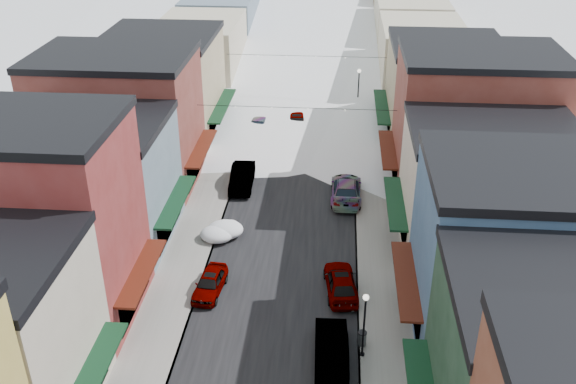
% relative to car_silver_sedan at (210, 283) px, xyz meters
% --- Properties ---
extents(road, '(10.00, 160.00, 0.01)m').
position_rel_car_silver_sedan_xyz_m(road, '(4.26, 36.86, -0.67)').
color(road, black).
rests_on(road, ground).
extents(sidewalk_left, '(3.20, 160.00, 0.15)m').
position_rel_car_silver_sedan_xyz_m(sidewalk_left, '(-2.34, 36.86, -0.60)').
color(sidewalk_left, gray).
rests_on(sidewalk_left, ground).
extents(sidewalk_right, '(3.20, 160.00, 0.15)m').
position_rel_car_silver_sedan_xyz_m(sidewalk_right, '(10.86, 36.86, -0.60)').
color(sidewalk_right, gray).
rests_on(sidewalk_right, ground).
extents(curb_left, '(0.10, 160.00, 0.15)m').
position_rel_car_silver_sedan_xyz_m(curb_left, '(-0.79, 36.86, -0.60)').
color(curb_left, slate).
rests_on(curb_left, ground).
extents(curb_right, '(0.10, 160.00, 0.15)m').
position_rel_car_silver_sedan_xyz_m(curb_right, '(9.31, 36.86, -0.60)').
color(curb_right, slate).
rests_on(curb_right, ground).
extents(bldg_l_brick_near, '(12.30, 8.20, 12.50)m').
position_rel_car_silver_sedan_xyz_m(bldg_l_brick_near, '(-9.44, -2.64, 5.58)').
color(bldg_l_brick_near, maroon).
rests_on(bldg_l_brick_near, ground).
extents(bldg_l_grayblue, '(11.30, 9.20, 9.00)m').
position_rel_car_silver_sedan_xyz_m(bldg_l_grayblue, '(-8.94, 5.86, 3.83)').
color(bldg_l_grayblue, slate).
rests_on(bldg_l_grayblue, ground).
extents(bldg_l_brick_far, '(13.30, 9.20, 11.00)m').
position_rel_car_silver_sedan_xyz_m(bldg_l_brick_far, '(-9.94, 14.86, 4.83)').
color(bldg_l_brick_far, maroon).
rests_on(bldg_l_brick_far, ground).
extents(bldg_l_tan, '(11.30, 11.20, 10.00)m').
position_rel_car_silver_sedan_xyz_m(bldg_l_tan, '(-8.94, 24.86, 4.33)').
color(bldg_l_tan, tan).
rests_on(bldg_l_tan, ground).
extents(bldg_r_green, '(11.30, 9.20, 9.50)m').
position_rel_car_silver_sedan_xyz_m(bldg_r_green, '(17.45, -11.14, 4.08)').
color(bldg_r_green, '#1A3725').
rests_on(bldg_r_green, ground).
extents(bldg_r_blue, '(11.30, 9.20, 10.50)m').
position_rel_car_silver_sedan_xyz_m(bldg_r_blue, '(17.45, -2.14, 4.58)').
color(bldg_r_blue, '#36557B').
rests_on(bldg_r_blue, ground).
extents(bldg_r_cream, '(12.30, 9.20, 9.00)m').
position_rel_car_silver_sedan_xyz_m(bldg_r_cream, '(17.95, 6.86, 3.83)').
color(bldg_r_cream, beige).
rests_on(bldg_r_cream, ground).
extents(bldg_r_brick_far, '(13.30, 9.20, 11.50)m').
position_rel_car_silver_sedan_xyz_m(bldg_r_brick_far, '(18.45, 15.86, 5.08)').
color(bldg_r_brick_far, maroon).
rests_on(bldg_r_brick_far, ground).
extents(bldg_r_tan, '(11.30, 11.20, 9.50)m').
position_rel_car_silver_sedan_xyz_m(bldg_r_tan, '(17.45, 25.86, 4.08)').
color(bldg_r_tan, '#90815F').
rests_on(bldg_r_tan, ground).
extents(distant_blocks, '(34.00, 55.00, 8.00)m').
position_rel_car_silver_sedan_xyz_m(distant_blocks, '(4.26, 59.86, 3.32)').
color(distant_blocks, gray).
rests_on(distant_blocks, ground).
extents(overhead_cables, '(16.40, 15.04, 0.04)m').
position_rel_car_silver_sedan_xyz_m(overhead_cables, '(4.26, 24.36, 5.52)').
color(overhead_cables, black).
rests_on(overhead_cables, ground).
extents(car_silver_sedan, '(1.99, 4.11, 1.35)m').
position_rel_car_silver_sedan_xyz_m(car_silver_sedan, '(0.00, 0.00, 0.00)').
color(car_silver_sedan, '#9EA2A6').
rests_on(car_silver_sedan, ground).
extents(car_dark_hatch, '(1.99, 5.20, 1.69)m').
position_rel_car_silver_sedan_xyz_m(car_dark_hatch, '(-0.04, 14.51, 0.17)').
color(car_dark_hatch, black).
rests_on(car_dark_hatch, ground).
extents(car_silver_wagon, '(2.68, 5.43, 1.52)m').
position_rel_car_silver_sedan_xyz_m(car_silver_wagon, '(-0.04, 25.72, 0.08)').
color(car_silver_wagon, gray).
rests_on(car_silver_wagon, ground).
extents(car_green_sedan, '(1.98, 5.21, 1.70)m').
position_rel_car_silver_sedan_xyz_m(car_green_sedan, '(7.76, -5.58, 0.17)').
color(car_green_sedan, black).
rests_on(car_green_sedan, ground).
extents(car_gray_suv, '(2.46, 4.89, 1.60)m').
position_rel_car_silver_sedan_xyz_m(car_gray_suv, '(8.24, 0.60, 0.13)').
color(car_gray_suv, gray).
rests_on(car_gray_suv, ground).
extents(car_black_sedan, '(2.44, 5.95, 1.72)m').
position_rel_car_silver_sedan_xyz_m(car_black_sedan, '(8.56, 13.04, 0.19)').
color(car_black_sedan, black).
rests_on(car_black_sedan, ground).
extents(car_lane_silver, '(2.43, 5.19, 1.72)m').
position_rel_car_silver_sedan_xyz_m(car_lane_silver, '(3.66, 26.93, 0.18)').
color(car_lane_silver, '#A1A4A9').
rests_on(car_lane_silver, ground).
extents(car_lane_white, '(3.56, 6.35, 1.68)m').
position_rel_car_silver_sedan_xyz_m(car_lane_white, '(5.65, 37.07, 0.16)').
color(car_lane_white, silver).
rests_on(car_lane_white, ground).
extents(trash_can, '(0.52, 0.52, 0.88)m').
position_rel_car_silver_sedan_xyz_m(trash_can, '(9.46, -4.35, -0.08)').
color(trash_can, '#575A5C').
rests_on(trash_can, sidewalk_right).
extents(streetlamp_near, '(0.34, 0.34, 4.10)m').
position_rel_car_silver_sedan_xyz_m(streetlamp_near, '(9.46, -5.19, 2.06)').
color(streetlamp_near, black).
rests_on(streetlamp_near, sidewalk_right).
extents(streetlamp_far, '(0.40, 0.40, 4.81)m').
position_rel_car_silver_sedan_xyz_m(streetlamp_far, '(9.74, 31.86, 2.51)').
color(streetlamp_far, black).
rests_on(streetlamp_far, sidewalk_right).
extents(snow_pile_mid, '(2.42, 2.69, 1.02)m').
position_rel_car_silver_sedan_xyz_m(snow_pile_mid, '(-0.63, 6.17, -0.19)').
color(snow_pile_mid, white).
rests_on(snow_pile_mid, ground).
extents(snow_pile_far, '(2.62, 2.81, 1.11)m').
position_rel_car_silver_sedan_xyz_m(snow_pile_far, '(-0.13, 6.78, -0.15)').
color(snow_pile_far, white).
rests_on(snow_pile_far, ground).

